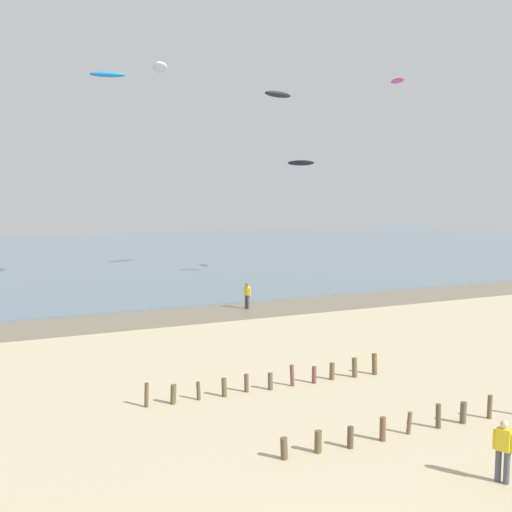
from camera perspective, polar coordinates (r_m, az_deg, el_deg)
The scene contains 11 objects.
wet_sand_strip at distance 36.55m, azimuth -13.95°, elevation -6.13°, with size 120.00×5.08×0.01m, color #7A6D59.
sea at distance 73.40m, azimuth -19.09°, elevation -0.09°, with size 160.00×70.00×0.10m, color slate.
groyne_mid at distance 21.86m, azimuth 19.18°, elevation -13.79°, with size 14.66×0.35×0.86m.
groyne_far at distance 24.23m, azimuth 2.62°, elevation -11.39°, with size 9.89×0.36×0.90m.
person_by_waterline at distance 39.51m, azimuth -0.84°, elevation -3.66°, with size 0.34×0.54×1.71m.
person_left_flank at distance 17.96m, azimuth 22.25°, elevation -16.49°, with size 0.36×0.52×1.71m.
kite_aloft_0 at distance 53.44m, azimuth 13.17°, elevation 15.77°, with size 2.06×0.66×0.33m, color #E54C99.
kite_aloft_5 at distance 60.64m, azimuth -13.80°, elevation 16.28°, with size 3.30×1.06×0.53m, color #2384D1.
kite_aloft_7 at distance 56.22m, azimuth 2.08°, elevation 14.97°, with size 3.23×1.03×0.52m, color black.
kite_aloft_10 at distance 52.04m, azimuth 4.24°, elevation 8.74°, with size 2.37×0.76×0.38m, color black.
kite_aloft_11 at distance 48.56m, azimuth -9.04°, elevation 17.14°, with size 3.39×1.09×0.54m, color white.
Camera 1 is at (-6.05, -8.22, 7.72)m, focal length 42.48 mm.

